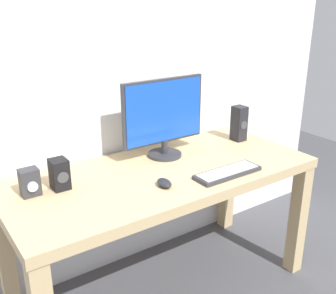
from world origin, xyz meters
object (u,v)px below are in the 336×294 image
desk (162,189)px  keyboard_primary (228,173)px  monitor (164,116)px  audio_controller (30,182)px  speaker_left (59,174)px  speaker_right (239,123)px  mouse (164,183)px

desk → keyboard_primary: (0.24, -0.23, 0.12)m
monitor → audio_controller: bearing=-175.6°
monitor → keyboard_primary: bearing=-73.4°
desk → speaker_left: size_ratio=11.16×
desk → speaker_right: 0.69m
mouse → keyboard_primary: bearing=-5.0°
mouse → speaker_right: bearing=27.4°
keyboard_primary → speaker_right: bearing=40.7°
keyboard_primary → mouse: mouse is taller
desk → audio_controller: size_ratio=12.81×
speaker_left → audio_controller: size_ratio=1.15×
mouse → speaker_left: (-0.41, 0.26, 0.05)m
speaker_right → keyboard_primary: bearing=-139.3°
monitor → speaker_right: monitor is taller
keyboard_primary → speaker_left: speaker_left is taller
speaker_left → audio_controller: (-0.13, 0.01, -0.01)m
monitor → keyboard_primary: monitor is taller
speaker_right → monitor: bearing=174.6°
monitor → speaker_left: bearing=-173.8°
monitor → mouse: bearing=-123.7°
speaker_right → speaker_left: bearing=-179.1°
desk → keyboard_primary: size_ratio=4.42×
desk → keyboard_primary: 0.35m
desk → monitor: (0.12, 0.17, 0.33)m
audio_controller → mouse: bearing=-26.3°
keyboard_primary → speaker_left: bearing=156.2°
monitor → speaker_right: bearing=-5.4°
speaker_left → speaker_right: bearing=0.9°
speaker_left → monitor: bearing=6.2°
desk → mouse: mouse is taller
speaker_left → audio_controller: 0.13m
monitor → mouse: size_ratio=5.21×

